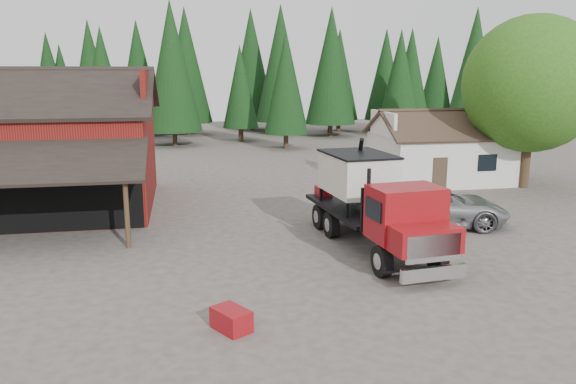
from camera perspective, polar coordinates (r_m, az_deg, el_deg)
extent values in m
plane|color=#4E433D|center=(21.66, -1.34, -6.49)|extent=(120.00, 120.00, 0.00)
cube|color=maroon|center=(31.52, -24.73, 2.97)|extent=(12.00, 10.00, 5.00)
cube|color=black|center=(28.81, -26.53, 9.06)|extent=(12.80, 5.53, 2.35)
cube|color=black|center=(33.65, -24.26, 9.53)|extent=(12.80, 5.53, 2.35)
cube|color=maroon|center=(30.31, -14.11, 10.05)|extent=(0.25, 7.00, 2.00)
cylinder|color=#382619|center=(23.14, -16.06, -2.14)|extent=(0.20, 0.20, 2.80)
cube|color=black|center=(26.80, -27.15, 0.21)|extent=(11.70, 0.08, 3.90)
cube|color=silver|center=(37.44, 15.28, 3.39)|extent=(8.00, 6.00, 3.00)
cube|color=#38281E|center=(35.84, 16.53, 6.57)|extent=(8.60, 3.42, 1.80)
cube|color=#38281E|center=(38.53, 14.50, 7.04)|extent=(8.60, 3.42, 1.80)
cube|color=silver|center=(35.61, 9.64, 6.87)|extent=(0.20, 4.20, 1.50)
cube|color=silver|center=(39.10, 20.79, 6.71)|extent=(0.20, 4.20, 1.50)
cube|color=#38281E|center=(34.19, 15.16, 1.75)|extent=(0.90, 0.06, 2.00)
cube|color=black|center=(35.50, 19.59, 2.82)|extent=(1.20, 0.06, 1.00)
cylinder|color=#382619|center=(36.83, 22.94, 2.88)|extent=(0.60, 0.60, 3.20)
sphere|color=#255112|center=(36.45, 23.54, 10.02)|extent=(8.00, 8.00, 8.00)
sphere|color=#255112|center=(36.52, 21.10, 8.33)|extent=(4.40, 4.40, 4.40)
sphere|color=#255112|center=(36.40, 25.45, 8.43)|extent=(4.80, 4.80, 4.80)
cylinder|color=#382619|center=(51.48, -0.21, 5.32)|extent=(0.44, 0.44, 1.60)
cone|color=black|center=(51.12, -0.22, 11.00)|extent=(3.96, 3.96, 9.00)
cylinder|color=#382619|center=(53.09, 17.92, 4.94)|extent=(0.44, 0.44, 1.60)
cone|color=black|center=(52.73, 18.36, 11.52)|extent=(4.84, 4.84, 11.00)
cylinder|color=#382619|center=(54.60, -11.42, 5.47)|extent=(0.44, 0.44, 1.60)
cone|color=black|center=(54.26, -11.72, 12.41)|extent=(5.28, 5.28, 12.00)
cylinder|color=black|center=(19.64, 9.53, -6.93)|extent=(0.47, 1.15, 1.12)
cylinder|color=black|center=(20.64, 14.88, -6.23)|extent=(0.47, 1.15, 1.12)
cylinder|color=black|center=(23.90, 4.41, -3.33)|extent=(0.47, 1.15, 1.12)
cylinder|color=black|center=(24.73, 9.03, -2.92)|extent=(0.47, 1.15, 1.12)
cylinder|color=black|center=(25.19, 3.25, -2.51)|extent=(0.47, 1.15, 1.12)
cylinder|color=black|center=(25.97, 7.68, -2.15)|extent=(0.47, 1.15, 1.12)
cube|color=black|center=(22.76, 8.40, -3.16)|extent=(2.01, 8.79, 0.41)
cube|color=silver|center=(18.84, 14.59, -8.00)|extent=(2.34, 0.42, 0.46)
cube|color=silver|center=(18.67, 14.56, -5.56)|extent=(1.93, 0.30, 0.91)
cube|color=maroon|center=(19.12, 13.65, -4.61)|extent=(2.41, 1.55, 0.86)
cube|color=maroon|center=(20.08, 11.85, -2.07)|extent=(2.60, 1.97, 1.88)
cube|color=black|center=(19.32, 13.02, -1.76)|extent=(2.13, 0.30, 0.91)
cylinder|color=black|center=(20.30, 8.17, -0.16)|extent=(0.16, 0.16, 1.83)
cube|color=black|center=(20.96, 10.53, -1.56)|extent=(2.48, 0.38, 1.62)
cube|color=black|center=(23.94, 6.99, -1.68)|extent=(3.18, 6.12, 0.16)
cube|color=silver|center=(23.63, 7.09, 1.86)|extent=(2.67, 3.57, 1.62)
cone|color=silver|center=(23.83, 7.02, -0.54)|extent=(2.45, 2.45, 0.71)
cube|color=black|center=(23.50, 7.14, 3.85)|extent=(2.78, 3.68, 0.08)
cylinder|color=black|center=(25.17, 7.06, 2.26)|extent=(0.53, 2.24, 3.10)
cube|color=maroon|center=(25.86, 3.62, 0.07)|extent=(0.69, 0.87, 0.46)
cylinder|color=silver|center=(21.51, 13.62, -4.57)|extent=(0.67, 1.07, 0.57)
imported|color=#9DA0A4|center=(26.56, 14.84, -1.39)|extent=(6.94, 4.40, 1.78)
cube|color=maroon|center=(15.76, -5.78, -12.77)|extent=(1.17, 1.30, 0.60)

